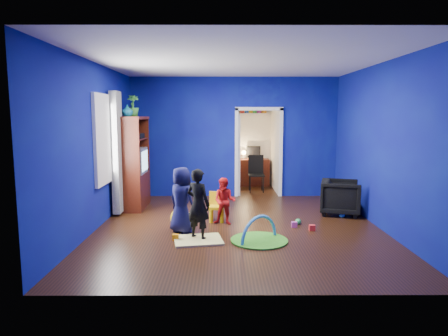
{
  "coord_description": "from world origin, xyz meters",
  "views": [
    {
      "loc": [
        -0.29,
        -6.96,
        1.99
      ],
      "look_at": [
        -0.26,
        0.4,
        1.01
      ],
      "focal_mm": 32.0,
      "sensor_mm": 36.0,
      "label": 1
    }
  ],
  "objects_px": {
    "kid_chair": "(217,208)",
    "folding_chair": "(256,174)",
    "child_black": "(198,204)",
    "play_mat": "(259,240)",
    "crt_tv": "(134,161)",
    "child_navy": "(182,200)",
    "toddler_red": "(225,201)",
    "study_desk": "(253,172)",
    "armchair": "(341,197)",
    "hopper_ball": "(181,218)",
    "tv_armoire": "(132,163)",
    "vase": "(127,111)"
  },
  "relations": [
    {
      "from": "child_navy",
      "to": "play_mat",
      "type": "relative_size",
      "value": 1.24
    },
    {
      "from": "tv_armoire",
      "to": "folding_chair",
      "type": "height_order",
      "value": "tv_armoire"
    },
    {
      "from": "tv_armoire",
      "to": "hopper_ball",
      "type": "height_order",
      "value": "tv_armoire"
    },
    {
      "from": "child_black",
      "to": "folding_chair",
      "type": "xyz_separation_m",
      "value": [
        1.27,
        4.01,
        -0.12
      ]
    },
    {
      "from": "child_navy",
      "to": "vase",
      "type": "xyz_separation_m",
      "value": [
        -1.25,
        1.58,
        1.52
      ]
    },
    {
      "from": "crt_tv",
      "to": "folding_chair",
      "type": "relative_size",
      "value": 0.76
    },
    {
      "from": "armchair",
      "to": "play_mat",
      "type": "relative_size",
      "value": 0.85
    },
    {
      "from": "crt_tv",
      "to": "folding_chair",
      "type": "distance_m",
      "value": 3.35
    },
    {
      "from": "kid_chair",
      "to": "folding_chair",
      "type": "height_order",
      "value": "folding_chair"
    },
    {
      "from": "vase",
      "to": "tv_armoire",
      "type": "height_order",
      "value": "vase"
    },
    {
      "from": "toddler_red",
      "to": "vase",
      "type": "bearing_deg",
      "value": 162.92
    },
    {
      "from": "child_black",
      "to": "study_desk",
      "type": "height_order",
      "value": "child_black"
    },
    {
      "from": "hopper_ball",
      "to": "tv_armoire",
      "type": "bearing_deg",
      "value": 126.32
    },
    {
      "from": "child_black",
      "to": "toddler_red",
      "type": "relative_size",
      "value": 1.34
    },
    {
      "from": "crt_tv",
      "to": "study_desk",
      "type": "distance_m",
      "value": 3.95
    },
    {
      "from": "armchair",
      "to": "play_mat",
      "type": "bearing_deg",
      "value": 150.35
    },
    {
      "from": "armchair",
      "to": "kid_chair",
      "type": "bearing_deg",
      "value": 118.61
    },
    {
      "from": "vase",
      "to": "crt_tv",
      "type": "distance_m",
      "value": 1.1
    },
    {
      "from": "child_navy",
      "to": "study_desk",
      "type": "bearing_deg",
      "value": -68.04
    },
    {
      "from": "study_desk",
      "to": "folding_chair",
      "type": "bearing_deg",
      "value": -90.0
    },
    {
      "from": "kid_chair",
      "to": "crt_tv",
      "type": "bearing_deg",
      "value": 155.59
    },
    {
      "from": "toddler_red",
      "to": "play_mat",
      "type": "distance_m",
      "value": 1.21
    },
    {
      "from": "child_black",
      "to": "crt_tv",
      "type": "bearing_deg",
      "value": -23.3
    },
    {
      "from": "armchair",
      "to": "hopper_ball",
      "type": "relative_size",
      "value": 2.09
    },
    {
      "from": "child_navy",
      "to": "study_desk",
      "type": "relative_size",
      "value": 1.28
    },
    {
      "from": "crt_tv",
      "to": "kid_chair",
      "type": "height_order",
      "value": "crt_tv"
    },
    {
      "from": "kid_chair",
      "to": "tv_armoire",
      "type": "bearing_deg",
      "value": 156.17
    },
    {
      "from": "kid_chair",
      "to": "folding_chair",
      "type": "bearing_deg",
      "value": 79.74
    },
    {
      "from": "armchair",
      "to": "folding_chair",
      "type": "bearing_deg",
      "value": 48.58
    },
    {
      "from": "child_black",
      "to": "child_navy",
      "type": "distance_m",
      "value": 0.47
    },
    {
      "from": "hopper_ball",
      "to": "study_desk",
      "type": "relative_size",
      "value": 0.42
    },
    {
      "from": "play_mat",
      "to": "child_black",
      "type": "bearing_deg",
      "value": 173.54
    },
    {
      "from": "child_navy",
      "to": "hopper_ball",
      "type": "relative_size",
      "value": 3.07
    },
    {
      "from": "armchair",
      "to": "tv_armoire",
      "type": "height_order",
      "value": "tv_armoire"
    },
    {
      "from": "tv_armoire",
      "to": "kid_chair",
      "type": "relative_size",
      "value": 3.92
    },
    {
      "from": "child_black",
      "to": "kid_chair",
      "type": "bearing_deg",
      "value": -71.62
    },
    {
      "from": "crt_tv",
      "to": "folding_chair",
      "type": "height_order",
      "value": "crt_tv"
    },
    {
      "from": "armchair",
      "to": "folding_chair",
      "type": "distance_m",
      "value": 2.83
    },
    {
      "from": "toddler_red",
      "to": "vase",
      "type": "height_order",
      "value": "vase"
    },
    {
      "from": "vase",
      "to": "kid_chair",
      "type": "relative_size",
      "value": 0.48
    },
    {
      "from": "crt_tv",
      "to": "study_desk",
      "type": "bearing_deg",
      "value": 44.54
    },
    {
      "from": "child_black",
      "to": "study_desk",
      "type": "bearing_deg",
      "value": -71.61
    },
    {
      "from": "tv_armoire",
      "to": "armchair",
      "type": "bearing_deg",
      "value": -8.18
    },
    {
      "from": "play_mat",
      "to": "armchair",
      "type": "bearing_deg",
      "value": 43.82
    },
    {
      "from": "hopper_ball",
      "to": "kid_chair",
      "type": "xyz_separation_m",
      "value": [
        0.63,
        0.47,
        0.07
      ]
    },
    {
      "from": "vase",
      "to": "study_desk",
      "type": "bearing_deg",
      "value": 47.11
    },
    {
      "from": "child_black",
      "to": "play_mat",
      "type": "relative_size",
      "value": 1.27
    },
    {
      "from": "child_navy",
      "to": "crt_tv",
      "type": "bearing_deg",
      "value": -16.49
    },
    {
      "from": "child_navy",
      "to": "vase",
      "type": "distance_m",
      "value": 2.52
    },
    {
      "from": "child_navy",
      "to": "toddler_red",
      "type": "bearing_deg",
      "value": -103.52
    }
  ]
}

